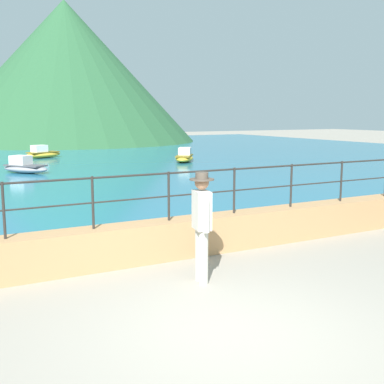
{
  "coord_description": "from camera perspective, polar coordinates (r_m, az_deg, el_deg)",
  "views": [
    {
      "loc": [
        -3.04,
        -4.72,
        2.63
      ],
      "look_at": [
        1.45,
        3.7,
        1.1
      ],
      "focal_mm": 45.68,
      "sensor_mm": 36.0,
      "label": 1
    }
  ],
  "objects": [
    {
      "name": "boat_2",
      "position": [
        26.59,
        -0.89,
        4.14
      ],
      "size": [
        2.05,
        2.4,
        0.76
      ],
      "color": "gold",
      "rests_on": "lake_water"
    },
    {
      "name": "boat_1",
      "position": [
        30.24,
        -17.06,
        4.34
      ],
      "size": [
        2.47,
        1.73,
        0.76
      ],
      "color": "gold",
      "rests_on": "lake_water"
    },
    {
      "name": "hill_main",
      "position": [
        48.19,
        -14.45,
        13.4
      ],
      "size": [
        23.78,
        23.78,
        12.94
      ],
      "primitive_type": "cone",
      "color": "#285633",
      "rests_on": "ground"
    },
    {
      "name": "railing",
      "position": [
        8.58,
        -7.01,
        0.19
      ],
      "size": [
        18.44,
        0.04,
        0.9
      ],
      "color": "#282623",
      "rests_on": "promenade_wall"
    },
    {
      "name": "promenade_wall",
      "position": [
        8.78,
        -6.89,
        -6.01
      ],
      "size": [
        20.0,
        0.56,
        0.7
      ],
      "primitive_type": "cube",
      "color": "tan",
      "rests_on": "ground"
    },
    {
      "name": "person_walking",
      "position": [
        7.59,
        1.14,
        -3.47
      ],
      "size": [
        0.38,
        0.56,
        1.75
      ],
      "color": "beige",
      "rests_on": "ground"
    },
    {
      "name": "boat_0",
      "position": [
        22.73,
        -18.96,
        2.8
      ],
      "size": [
        2.13,
        2.37,
        0.76
      ],
      "color": "gray",
      "rests_on": "lake_water"
    },
    {
      "name": "ground_plane",
      "position": [
        6.2,
        4.42,
        -16.03
      ],
      "size": [
        120.0,
        120.0,
        0.0
      ],
      "primitive_type": "plane",
      "color": "gray"
    }
  ]
}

